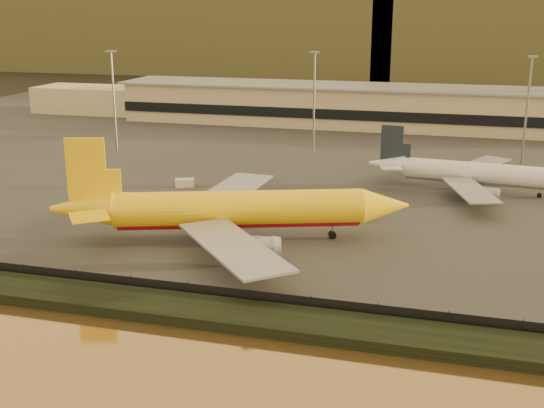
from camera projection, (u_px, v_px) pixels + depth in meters
The scene contains 11 objects.
ground at pixel (263, 269), 97.02m from camera, with size 900.00×900.00×0.00m, color black.
embankment at pixel (222, 314), 81.09m from camera, with size 320.00×7.00×1.40m, color black.
tarmac at pixel (361, 145), 184.93m from camera, with size 320.00×220.00×0.20m, color #2D2D2D.
perimeter_fence at pixel (233, 296), 84.63m from camera, with size 300.00×0.05×2.20m, color black.
terminal_building at pixel (330, 105), 215.26m from camera, with size 202.00×25.00×12.60m.
apron_light_masts at pixel (415, 98), 158.23m from camera, with size 152.20×12.20×25.40m.
distant_hills at pixel (389, 16), 408.41m from camera, with size 470.00×160.00×70.00m.
dhl_cargo_jet at pixel (233, 210), 106.97m from camera, with size 54.88×52.20×16.85m.
white_narrowbody_jet at pixel (476, 174), 136.12m from camera, with size 43.49×42.28×12.49m.
gse_vehicle_yellow at pixel (355, 212), 120.14m from camera, with size 4.11×1.85×1.85m, color yellow.
gse_vehicle_white at pixel (185, 183), 140.61m from camera, with size 3.88×1.75×1.75m, color silver.
Camera 1 is at (25.66, -86.97, 35.78)m, focal length 45.00 mm.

